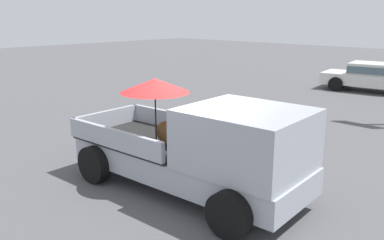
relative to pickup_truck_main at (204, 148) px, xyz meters
The scene contains 3 objects.
ground_plane 1.08m from the pickup_truck_main, behind, with size 80.00×80.00×0.00m, color #4C4C4F.
pickup_truck_main is the anchor object (origin of this frame).
parked_sedan_near 13.98m from the pickup_truck_main, 97.43° to the left, with size 4.49×2.41×1.33m.
Camera 1 is at (5.39, -5.55, 3.48)m, focal length 37.85 mm.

